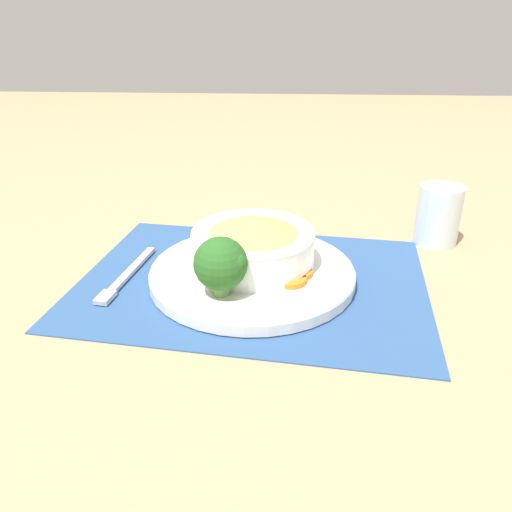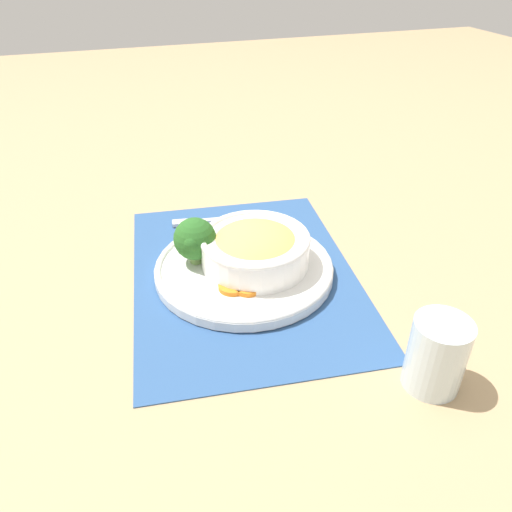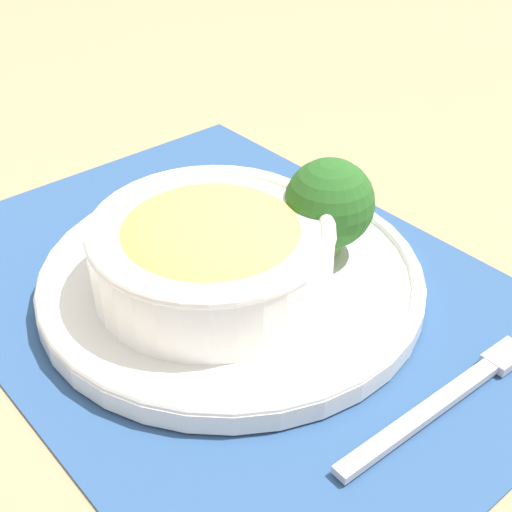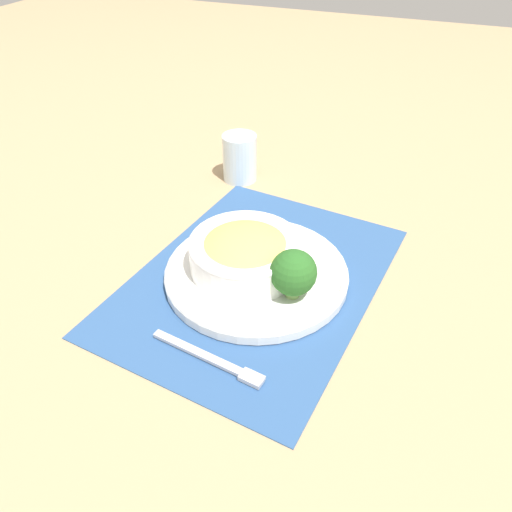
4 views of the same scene
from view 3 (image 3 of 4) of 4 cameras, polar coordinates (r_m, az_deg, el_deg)
The scene contains 8 objects.
ground_plane at distance 0.58m, azimuth -1.95°, elevation -2.88°, with size 4.00×4.00×0.00m, color tan.
placemat at distance 0.57m, azimuth -1.96°, elevation -2.72°, with size 0.55×0.43×0.00m.
plate at distance 0.57m, azimuth -1.98°, elevation -1.66°, with size 0.30×0.30×0.02m.
bowl at distance 0.54m, azimuth -3.92°, elevation 0.84°, with size 0.18×0.18×0.07m.
broccoli_floret at distance 0.57m, azimuth 5.86°, elevation 4.24°, with size 0.07×0.07×0.08m.
carrot_slice_near at distance 0.62m, azimuth -3.37°, elevation 2.61°, with size 0.05×0.05×0.01m.
carrot_slice_middle at distance 0.61m, azimuth -5.48°, elevation 2.09°, with size 0.05×0.05×0.01m.
fork at distance 0.50m, azimuth 15.59°, elevation -10.49°, with size 0.04×0.18×0.01m.
Camera 3 is at (0.32, -0.32, 0.35)m, focal length 50.00 mm.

